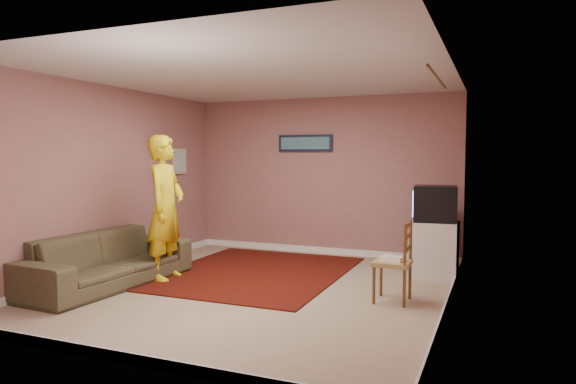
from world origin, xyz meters
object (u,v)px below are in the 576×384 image
at_px(chair_b, 393,253).
at_px(sofa, 108,260).
at_px(person, 166,207).
at_px(tv_cabinet, 434,250).
at_px(chair_a, 431,227).
at_px(crt_tv, 435,204).

distance_m(chair_b, sofa, 3.51).
height_order(sofa, person, person).
bearing_deg(sofa, tv_cabinet, -58.53).
bearing_deg(chair_a, person, -133.34).
height_order(tv_cabinet, crt_tv, crt_tv).
distance_m(tv_cabinet, sofa, 4.25).
bearing_deg(sofa, person, -34.19).
bearing_deg(tv_cabinet, sofa, -151.91).
distance_m(crt_tv, chair_a, 0.92).
bearing_deg(chair_a, sofa, -130.54).
xyz_separation_m(chair_a, sofa, (-3.61, -2.80, -0.24)).
relative_size(crt_tv, person, 0.32).
xyz_separation_m(chair_a, chair_b, (-0.16, -2.15, -0.02)).
bearing_deg(person, crt_tv, -76.53).
distance_m(crt_tv, sofa, 4.30).
xyz_separation_m(crt_tv, chair_a, (-0.14, 0.80, -0.43)).
relative_size(chair_a, person, 0.27).
bearing_deg(crt_tv, sofa, -157.69).
relative_size(chair_b, person, 0.26).
height_order(chair_b, person, person).
height_order(tv_cabinet, person, person).
relative_size(sofa, person, 1.20).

